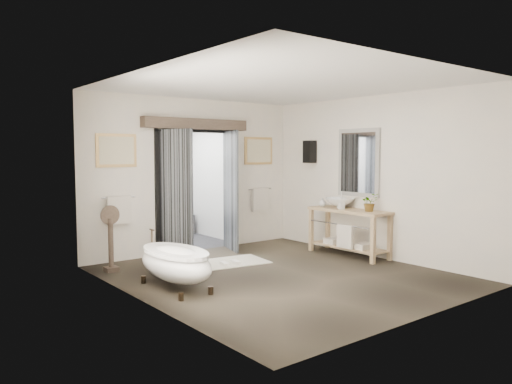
# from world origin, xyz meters

# --- Properties ---
(ground_plane) EXTENTS (5.00, 5.00, 0.00)m
(ground_plane) POSITION_xyz_m (0.00, 0.00, 0.00)
(ground_plane) COLOR #4A4031
(room_shell) EXTENTS (4.52, 5.02, 2.91)m
(room_shell) POSITION_xyz_m (-0.04, -0.12, 1.86)
(room_shell) COLOR beige
(room_shell) RESTS_ON ground_plane
(shower_room) EXTENTS (2.22, 2.01, 2.51)m
(shower_room) POSITION_xyz_m (0.00, 3.99, 0.91)
(shower_room) COLOR black
(shower_room) RESTS_ON ground_plane
(back_wall_dressing) EXTENTS (3.82, 0.79, 2.52)m
(back_wall_dressing) POSITION_xyz_m (0.00, 2.32, 1.56)
(back_wall_dressing) COLOR black
(back_wall_dressing) RESTS_ON ground_plane
(clawfoot_tub) EXTENTS (0.68, 1.53, 0.75)m
(clawfoot_tub) POSITION_xyz_m (-1.63, 0.34, 0.37)
(clawfoot_tub) COLOR #33271A
(clawfoot_tub) RESTS_ON ground_plane
(vanity) EXTENTS (0.57, 1.60, 0.85)m
(vanity) POSITION_xyz_m (1.95, 0.35, 0.51)
(vanity) COLOR tan
(vanity) RESTS_ON ground_plane
(pedestal_mirror) EXTENTS (0.31, 0.20, 1.06)m
(pedestal_mirror) POSITION_xyz_m (-1.93, 1.86, 0.45)
(pedestal_mirror) COLOR brown
(pedestal_mirror) RESTS_ON ground_plane
(rug) EXTENTS (1.31, 0.97, 0.01)m
(rug) POSITION_xyz_m (-0.07, 1.21, 0.01)
(rug) COLOR beige
(rug) RESTS_ON ground_plane
(slippers) EXTENTS (0.36, 0.25, 0.05)m
(slippers) POSITION_xyz_m (-0.19, 1.06, 0.04)
(slippers) COLOR silver
(slippers) RESTS_ON rug
(basin) EXTENTS (0.59, 0.59, 0.19)m
(basin) POSITION_xyz_m (2.01, 0.62, 0.94)
(basin) COLOR white
(basin) RESTS_ON vanity
(plant) EXTENTS (0.35, 0.33, 0.32)m
(plant) POSITION_xyz_m (2.00, -0.09, 1.01)
(plant) COLOR gray
(plant) RESTS_ON vanity
(soap_bottle_a) EXTENTS (0.11, 0.12, 0.21)m
(soap_bottle_a) POSITION_xyz_m (1.87, 0.45, 0.95)
(soap_bottle_a) COLOR gray
(soap_bottle_a) RESTS_ON vanity
(soap_bottle_b) EXTENTS (0.15, 0.15, 0.17)m
(soap_bottle_b) POSITION_xyz_m (1.93, 0.99, 0.93)
(soap_bottle_b) COLOR gray
(soap_bottle_b) RESTS_ON vanity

